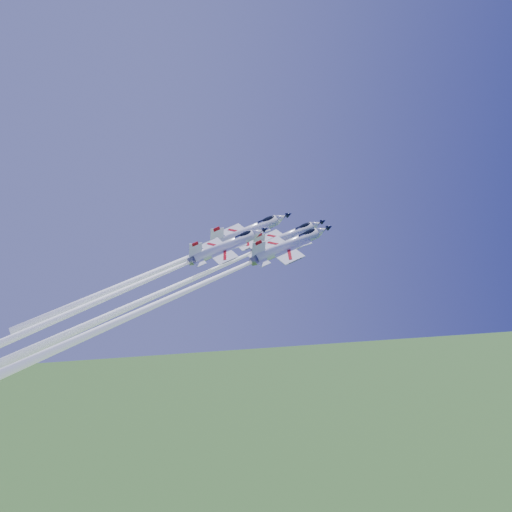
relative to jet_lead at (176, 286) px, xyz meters
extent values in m
cylinder|color=white|center=(20.74, 2.51, 7.91)|extent=(5.68, 5.90, 11.69)
cone|color=white|center=(27.21, 3.29, 10.38)|extent=(2.79, 2.68, 3.11)
cone|color=black|center=(28.71, 3.47, 10.95)|extent=(1.41, 1.35, 1.56)
cone|color=slate|center=(14.78, 1.79, 5.63)|extent=(2.46, 2.31, 2.14)
ellipsoid|color=black|center=(24.73, 2.78, 10.12)|extent=(3.15, 1.66, 2.15)
cube|color=black|center=(23.29, 2.54, 9.82)|extent=(1.13, 0.38, 0.69)
cube|color=white|center=(19.72, 2.46, 7.27)|extent=(5.61, 9.46, 4.11)
cube|color=white|center=(22.63, 3.97, 8.88)|extent=(3.22, 1.58, 1.55)
cube|color=white|center=(23.16, 1.68, 8.19)|extent=(3.22, 1.58, 1.55)
cube|color=white|center=(15.67, 1.92, 5.88)|extent=(2.92, 5.20, 2.22)
cube|color=white|center=(15.46, 1.41, 7.43)|extent=(3.10, 1.38, 3.50)
cube|color=#A90813|center=(15.33, 1.00, 8.71)|extent=(1.29, 0.48, 0.95)
cube|color=black|center=(21.01, 2.81, 7.10)|extent=(9.26, 1.64, 3.73)
sphere|color=white|center=(14.55, 1.76, 5.55)|extent=(0.97, 0.92, 1.02)
cone|color=white|center=(-8.72, -1.05, -3.34)|extent=(17.20, 18.78, 46.22)
cylinder|color=white|center=(14.93, 9.63, 8.55)|extent=(6.51, 6.77, 13.41)
cone|color=white|center=(22.35, 10.52, 11.38)|extent=(3.20, 3.07, 3.56)
cone|color=black|center=(24.07, 10.73, 12.04)|extent=(1.61, 1.55, 1.79)
cone|color=slate|center=(8.09, 8.80, 5.93)|extent=(2.83, 2.66, 2.46)
ellipsoid|color=black|center=(19.50, 9.94, 11.09)|extent=(3.61, 1.90, 2.46)
cube|color=black|center=(17.85, 9.66, 10.74)|extent=(1.30, 0.44, 0.80)
cube|color=white|center=(13.76, 9.57, 7.82)|extent=(6.43, 10.85, 4.72)
cube|color=white|center=(17.09, 11.31, 9.65)|extent=(3.70, 1.81, 1.78)
cube|color=white|center=(17.71, 8.68, 8.87)|extent=(3.70, 1.81, 1.78)
cube|color=white|center=(9.11, 8.96, 6.21)|extent=(3.35, 5.96, 2.55)
cube|color=white|center=(8.87, 8.38, 7.99)|extent=(3.56, 1.58, 4.02)
cube|color=#A90813|center=(8.73, 7.90, 9.47)|extent=(1.48, 0.55, 1.09)
cube|color=black|center=(15.24, 9.98, 7.62)|extent=(10.63, 1.89, 4.28)
sphere|color=white|center=(7.83, 8.77, 5.83)|extent=(1.11, 1.06, 1.17)
cone|color=white|center=(-9.99, 6.62, -0.97)|extent=(13.99, 15.14, 35.96)
cylinder|color=white|center=(18.22, -7.26, 7.39)|extent=(5.69, 5.91, 11.71)
cone|color=white|center=(24.70, -6.47, 9.86)|extent=(2.79, 2.68, 3.11)
cone|color=black|center=(26.20, -6.29, 10.43)|extent=(1.41, 1.35, 1.56)
cone|color=slate|center=(12.24, -7.98, 5.10)|extent=(2.47, 2.32, 2.15)
ellipsoid|color=black|center=(22.21, -6.98, 9.60)|extent=(3.15, 1.66, 2.15)
cube|color=black|center=(20.77, -7.23, 9.30)|extent=(1.13, 0.39, 0.70)
cube|color=white|center=(17.20, -7.31, 6.75)|extent=(5.62, 9.47, 4.12)
cube|color=white|center=(20.11, -5.79, 8.35)|extent=(3.23, 1.58, 1.56)
cube|color=white|center=(20.65, -8.09, 7.67)|extent=(3.23, 1.58, 1.56)
cube|color=white|center=(13.14, -7.84, 5.35)|extent=(2.92, 5.21, 2.22)
cube|color=white|center=(12.93, -8.35, 6.90)|extent=(3.11, 1.38, 3.51)
cube|color=#A90813|center=(12.80, -8.76, 8.19)|extent=(1.30, 0.48, 0.95)
cube|color=black|center=(18.49, -6.95, 6.58)|extent=(9.28, 1.65, 3.74)
sphere|color=white|center=(12.02, -8.01, 5.02)|extent=(0.97, 0.92, 1.02)
cone|color=white|center=(-12.27, -10.94, -4.25)|extent=(17.87, 19.52, 48.19)
cylinder|color=white|center=(8.50, -0.95, 6.84)|extent=(5.58, 5.80, 11.50)
cone|color=white|center=(14.87, -0.18, 9.27)|extent=(2.74, 2.63, 3.06)
cone|color=black|center=(16.35, 0.00, 9.83)|extent=(1.38, 1.33, 1.53)
cone|color=slate|center=(2.63, -1.66, 4.60)|extent=(2.42, 2.28, 2.11)
ellipsoid|color=black|center=(12.42, -0.68, 9.02)|extent=(3.10, 1.63, 2.11)
cube|color=black|center=(11.01, -0.92, 8.72)|extent=(1.11, 0.38, 0.68)
cube|color=white|center=(7.50, -1.00, 6.21)|extent=(5.52, 9.31, 4.05)
cube|color=white|center=(10.36, 0.49, 7.79)|extent=(3.17, 1.55, 1.53)
cube|color=white|center=(10.89, -1.76, 7.12)|extent=(3.17, 1.55, 1.53)
cube|color=white|center=(3.52, -1.52, 4.84)|extent=(2.87, 5.11, 2.18)
cube|color=white|center=(3.31, -2.02, 6.36)|extent=(3.05, 1.36, 3.44)
cube|color=#A90813|center=(3.18, -2.43, 7.63)|extent=(1.27, 0.47, 0.93)
cube|color=black|center=(8.77, -0.65, 6.05)|extent=(9.11, 1.62, 3.67)
sphere|color=white|center=(2.41, -1.68, 4.51)|extent=(0.95, 0.91, 1.00)
cone|color=white|center=(-20.76, -4.48, -4.33)|extent=(17.11, 18.68, 46.02)
camera|label=1|loc=(-9.93, -99.40, 16.32)|focal=40.00mm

